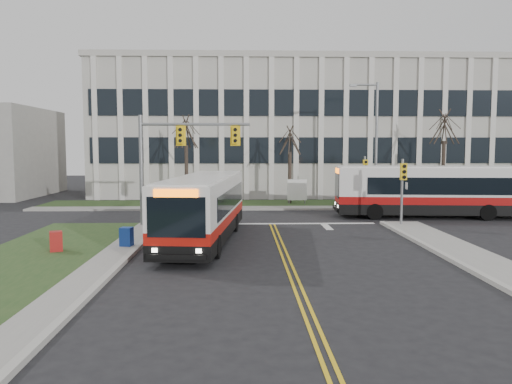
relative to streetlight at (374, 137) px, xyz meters
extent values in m
plane|color=black|center=(-8.03, -16.20, -5.19)|extent=(120.00, 120.00, 0.00)
cube|color=#9E9B93|center=(-15.03, -21.20, -5.12)|extent=(1.20, 26.00, 0.14)
cube|color=#9E9B93|center=(-3.03, -1.00, -5.12)|extent=(44.00, 1.60, 0.14)
cube|color=#27431D|center=(-3.03, 1.80, -5.13)|extent=(44.00, 5.00, 0.12)
cube|color=#BBB7AC|center=(-3.03, 13.80, 0.81)|extent=(40.00, 16.00, 12.00)
cylinder|color=slate|center=(-15.33, -9.00, -2.09)|extent=(0.22, 0.22, 6.20)
cylinder|color=slate|center=(-12.33, -9.00, 0.51)|extent=(6.00, 0.16, 0.16)
cube|color=yellow|center=(-13.13, -9.15, -0.09)|extent=(0.34, 0.24, 0.92)
cube|color=yellow|center=(-10.13, -9.15, -0.09)|extent=(0.34, 0.24, 0.92)
cylinder|color=slate|center=(-0.83, -9.20, -3.29)|extent=(0.14, 0.14, 3.80)
cube|color=yellow|center=(-0.83, -9.40, -2.09)|extent=(0.34, 0.24, 0.92)
cylinder|color=slate|center=(-0.83, -0.70, -3.29)|extent=(0.14, 0.14, 3.80)
cube|color=yellow|center=(-0.83, -0.90, -2.09)|extent=(0.34, 0.24, 0.92)
cylinder|color=slate|center=(0.17, 0.00, -0.59)|extent=(0.20, 0.20, 9.20)
cylinder|color=slate|center=(-0.73, 0.00, 3.81)|extent=(1.80, 0.14, 0.14)
cube|color=slate|center=(-1.63, 0.00, 3.76)|extent=(0.50, 0.25, 0.18)
cylinder|color=slate|center=(-6.13, 1.30, -4.69)|extent=(0.08, 0.08, 1.00)
cylinder|color=slate|center=(-4.93, 1.30, -4.69)|extent=(0.08, 0.08, 1.00)
cube|color=white|center=(-5.53, 1.30, -3.99)|extent=(1.50, 0.12, 1.60)
cylinder|color=#42352B|center=(-14.03, 1.80, -2.88)|extent=(0.28, 0.28, 4.62)
cylinder|color=#42352B|center=(-6.03, 2.00, -3.15)|extent=(0.28, 0.28, 4.09)
cylinder|color=#42352B|center=(5.97, 1.80, -2.72)|extent=(0.28, 0.28, 4.95)
cube|color=#163A9C|center=(-14.83, -15.02, -4.72)|extent=(0.57, 0.53, 0.95)
cube|color=maroon|center=(-17.53, -15.97, -4.72)|extent=(0.63, 0.60, 0.95)
camera|label=1|loc=(-9.80, -36.69, -0.78)|focal=35.00mm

